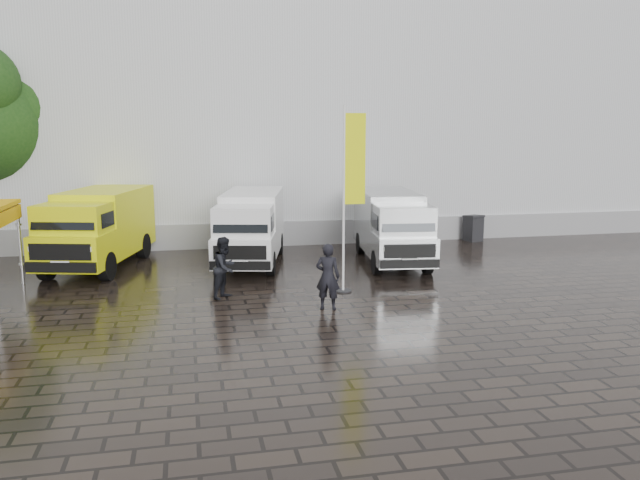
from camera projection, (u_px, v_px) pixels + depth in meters
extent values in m
plane|color=black|center=(342.00, 294.00, 18.00)|extent=(120.00, 120.00, 0.00)
cube|color=silver|center=(306.00, 104.00, 32.77)|extent=(44.00, 16.00, 12.00)
cube|color=gray|center=(343.00, 232.00, 25.98)|extent=(44.00, 0.15, 1.00)
cylinder|color=silver|center=(20.00, 244.00, 19.04)|extent=(0.10, 0.10, 2.46)
cylinder|color=black|center=(343.00, 291.00, 18.33)|extent=(0.50, 0.50, 0.04)
cylinder|color=white|center=(344.00, 201.00, 17.86)|extent=(0.07, 0.07, 5.36)
cube|color=#F4FF0D|center=(355.00, 159.00, 17.72)|extent=(0.60, 0.03, 2.57)
cube|color=black|center=(473.00, 228.00, 26.55)|extent=(0.82, 0.82, 1.11)
imported|color=black|center=(328.00, 276.00, 16.36)|extent=(0.76, 0.65, 1.77)
imported|color=black|center=(225.00, 268.00, 17.47)|extent=(1.03, 1.08, 1.75)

